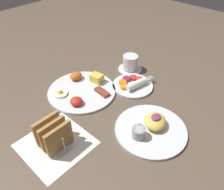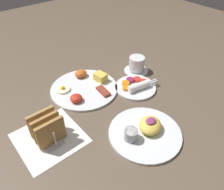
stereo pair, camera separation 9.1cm
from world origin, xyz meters
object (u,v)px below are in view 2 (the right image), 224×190
Objects in this scene: plate_condiments at (136,86)px; plate_foreground at (145,131)px; toast_rack at (47,128)px; coffee_cup at (137,65)px; plate_breakfast at (84,87)px.

plate_condiments is 0.27m from plate_foreground.
toast_rack reaches higher than coffee_cup.
plate_foreground reaches higher than plate_breakfast.
plate_breakfast is 2.60× the size of toast_rack.
plate_condiments is 0.44m from toast_rack.
toast_rack is at bearing -178.70° from plate_condiments.
toast_rack is at bearing -148.68° from plate_breakfast.
toast_rack is (-0.44, -0.01, 0.04)m from plate_condiments.
plate_breakfast is at bearing 31.32° from toast_rack.
coffee_cup reaches higher than plate_foreground.
coffee_cup is at bearing -8.97° from plate_breakfast.
plate_foreground is 0.42m from coffee_cup.
toast_rack is at bearing -168.42° from coffee_cup.
plate_condiments is 1.58× the size of coffee_cup.
toast_rack is at bearing 143.29° from plate_foreground.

